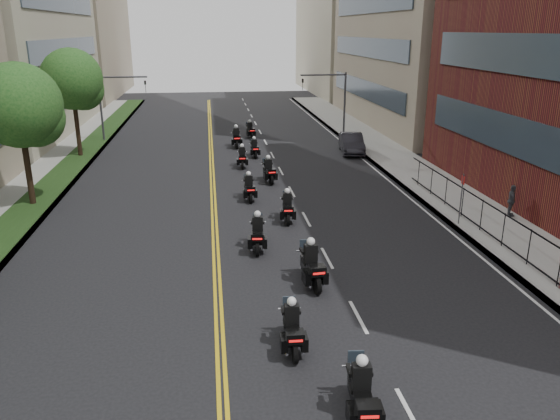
# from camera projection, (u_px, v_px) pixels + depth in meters

# --- Properties ---
(sidewalk_right) EXTENTS (4.00, 90.00, 0.15)m
(sidewalk_right) POSITION_uv_depth(u_px,v_px,m) (433.00, 185.00, 33.49)
(sidewalk_right) COLOR gray
(sidewalk_right) RESTS_ON ground
(sidewalk_left) EXTENTS (4.00, 90.00, 0.15)m
(sidewalk_left) POSITION_uv_depth(u_px,v_px,m) (24.00, 200.00, 30.55)
(sidewalk_left) COLOR gray
(sidewalk_left) RESTS_ON ground
(grass_strip) EXTENTS (2.00, 90.00, 0.04)m
(grass_strip) POSITION_uv_depth(u_px,v_px,m) (39.00, 198.00, 30.62)
(grass_strip) COLOR #1B3413
(grass_strip) RESTS_ON sidewalk_left
(building_right_far) EXTENTS (15.00, 28.00, 26.00)m
(building_right_far) POSITION_uv_depth(u_px,v_px,m) (361.00, 2.00, 80.45)
(building_right_far) COLOR #A7A186
(building_right_far) RESTS_ON ground
(building_left_far) EXTENTS (16.00, 28.00, 26.00)m
(building_left_far) POSITION_uv_depth(u_px,v_px,m) (54.00, 0.00, 75.12)
(building_left_far) COLOR gray
(building_left_far) RESTS_ON ground
(iron_fence) EXTENTS (0.05, 28.00, 1.50)m
(iron_fence) POSITION_uv_depth(u_px,v_px,m) (544.00, 257.00, 20.88)
(iron_fence) COLOR black
(iron_fence) RESTS_ON sidewalk_right
(traffic_signal_right) EXTENTS (4.09, 0.20, 5.60)m
(traffic_signal_right) POSITION_uv_depth(u_px,v_px,m) (334.00, 95.00, 48.04)
(traffic_signal_right) COLOR #3F3F44
(traffic_signal_right) RESTS_ON ground
(traffic_signal_left) EXTENTS (4.09, 0.20, 5.60)m
(traffic_signal_left) POSITION_uv_depth(u_px,v_px,m) (112.00, 98.00, 45.71)
(traffic_signal_left) COLOR #3F3F44
(traffic_signal_left) RESTS_ON ground
(motorcycle_1) EXTENTS (0.64, 2.39, 1.76)m
(motorcycle_1) POSITION_uv_depth(u_px,v_px,m) (361.00, 396.00, 13.27)
(motorcycle_1) COLOR black
(motorcycle_1) RESTS_ON ground
(motorcycle_2) EXTENTS (0.53, 2.25, 1.66)m
(motorcycle_2) POSITION_uv_depth(u_px,v_px,m) (292.00, 329.00, 16.30)
(motorcycle_2) COLOR black
(motorcycle_2) RESTS_ON ground
(motorcycle_3) EXTENTS (0.67, 2.51, 1.85)m
(motorcycle_3) POSITION_uv_depth(u_px,v_px,m) (311.00, 267.00, 20.42)
(motorcycle_3) COLOR black
(motorcycle_3) RESTS_ON ground
(motorcycle_4) EXTENTS (0.67, 2.36, 1.74)m
(motorcycle_4) POSITION_uv_depth(u_px,v_px,m) (258.00, 235.00, 23.72)
(motorcycle_4) COLOR black
(motorcycle_4) RESTS_ON ground
(motorcycle_5) EXTENTS (0.61, 2.26, 1.67)m
(motorcycle_5) POSITION_uv_depth(u_px,v_px,m) (287.00, 208.00, 27.31)
(motorcycle_5) COLOR black
(motorcycle_5) RESTS_ON ground
(motorcycle_6) EXTENTS (0.53, 2.20, 1.63)m
(motorcycle_6) POSITION_uv_depth(u_px,v_px,m) (249.00, 189.00, 30.71)
(motorcycle_6) COLOR black
(motorcycle_6) RESTS_ON ground
(motorcycle_7) EXTENTS (0.66, 2.32, 1.71)m
(motorcycle_7) POSITION_uv_depth(u_px,v_px,m) (269.00, 172.00, 34.25)
(motorcycle_7) COLOR black
(motorcycle_7) RESTS_ON ground
(motorcycle_8) EXTENTS (0.54, 2.23, 1.64)m
(motorcycle_8) POSITION_uv_depth(u_px,v_px,m) (242.00, 158.00, 37.97)
(motorcycle_8) COLOR black
(motorcycle_8) RESTS_ON ground
(motorcycle_9) EXTENTS (0.51, 2.11, 1.56)m
(motorcycle_9) POSITION_uv_depth(u_px,v_px,m) (254.00, 149.00, 41.02)
(motorcycle_9) COLOR black
(motorcycle_9) RESTS_ON ground
(motorcycle_10) EXTENTS (0.57, 2.49, 1.84)m
(motorcycle_10) POSITION_uv_depth(u_px,v_px,m) (236.00, 138.00, 44.38)
(motorcycle_10) COLOR black
(motorcycle_10) RESTS_ON ground
(motorcycle_11) EXTENTS (0.67, 2.20, 1.63)m
(motorcycle_11) POSITION_uv_depth(u_px,v_px,m) (250.00, 131.00, 48.16)
(motorcycle_11) COLOR black
(motorcycle_11) RESTS_ON ground
(parked_sedan) EXTENTS (2.21, 4.79, 1.52)m
(parked_sedan) POSITION_uv_depth(u_px,v_px,m) (352.00, 143.00, 42.31)
(parked_sedan) COLOR black
(parked_sedan) RESTS_ON ground
(pedestrian_c) EXTENTS (0.67, 1.02, 1.62)m
(pedestrian_c) POSITION_uv_depth(u_px,v_px,m) (512.00, 201.00, 27.54)
(pedestrian_c) COLOR #3A3B41
(pedestrian_c) RESTS_ON sidewalk_right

